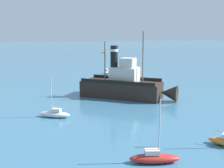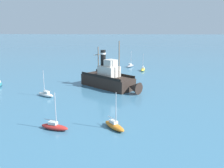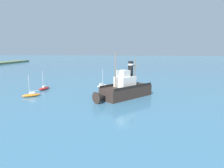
{
  "view_description": "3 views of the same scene",
  "coord_description": "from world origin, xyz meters",
  "views": [
    {
      "loc": [
        14.11,
        40.41,
        9.61
      ],
      "look_at": [
        0.32,
        -0.5,
        1.79
      ],
      "focal_mm": 45.0,
      "sensor_mm": 36.0,
      "label": 1
    },
    {
      "loc": [
        -3.66,
        50.17,
        12.88
      ],
      "look_at": [
        -1.76,
        5.22,
        1.67
      ],
      "focal_mm": 38.0,
      "sensor_mm": 36.0,
      "label": 2
    },
    {
      "loc": [
        -43.18,
        -0.88,
        10.29
      ],
      "look_at": [
        -1.57,
        4.3,
        3.02
      ],
      "focal_mm": 32.0,
      "sensor_mm": 36.0,
      "label": 3
    }
  ],
  "objects": [
    {
      "name": "sailboat_orange",
      "position": [
        -2.78,
        22.13,
        0.43
      ],
      "size": [
        3.19,
        3.68,
        4.9
      ],
      "color": "orange",
      "rests_on": "ground"
    },
    {
      "name": "sailboat_white",
      "position": [
        10.4,
        8.57,
        0.43
      ],
      "size": [
        3.82,
        2.91,
        4.9
      ],
      "color": "white",
      "rests_on": "ground"
    },
    {
      "name": "ground_plane",
      "position": [
        0.0,
        0.0,
        0.0
      ],
      "size": [
        600.0,
        600.0,
        0.0
      ],
      "primitive_type": "plane",
      "color": "teal"
    },
    {
      "name": "sailboat_red",
      "position": [
        4.8,
        22.74,
        0.43
      ],
      "size": [
        3.96,
        2.15,
        4.9
      ],
      "color": "#B22823",
      "rests_on": "ground"
    },
    {
      "name": "old_tugboat",
      "position": [
        -1.06,
        1.65,
        1.83
      ],
      "size": [
        13.1,
        11.97,
        9.9
      ],
      "color": "#2D231E",
      "rests_on": "ground"
    },
    {
      "name": "sailboat_teal",
      "position": [
        23.07,
        1.05,
        0.43
      ],
      "size": [
        2.57,
        3.91,
        4.9
      ],
      "color": "#23757A",
      "rests_on": "ground"
    }
  ]
}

